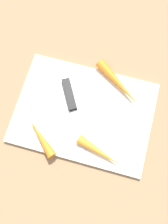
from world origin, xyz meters
The scene contains 6 objects.
ground_plane centered at (0.00, 0.00, 0.00)m, with size 1.40×1.40×0.00m, color #8C6D4C.
cutting_board centered at (0.00, 0.00, 0.01)m, with size 0.36×0.26×0.01m, color silver.
knife centered at (-0.04, 0.02, 0.02)m, with size 0.12×0.18×0.01m.
carrot_medium centered at (0.07, -0.09, 0.02)m, with size 0.02×0.02×0.12m, color orange.
carrot_shortest centered at (-0.09, -0.10, 0.02)m, with size 0.02×0.02×0.11m, color orange.
carrot_longest centered at (0.07, 0.10, 0.03)m, with size 0.03×0.03×0.16m, color orange.
Camera 1 is at (0.05, -0.19, 0.66)m, focal length 41.11 mm.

